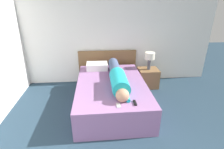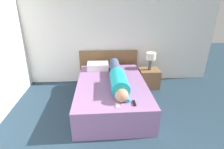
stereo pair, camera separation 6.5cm
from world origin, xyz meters
TOP-DOWN VIEW (x-y plane):
  - wall_back at (0.00, 3.93)m, footprint 5.42×0.06m
  - bed at (-0.04, 2.68)m, footprint 1.39×2.05m
  - headboard at (-0.04, 3.86)m, footprint 1.51×0.04m
  - nightstand at (0.96, 3.45)m, footprint 0.49×0.41m
  - table_lamp at (0.96, 3.45)m, footprint 0.24×0.24m
  - person_lying at (0.08, 2.63)m, footprint 0.31×1.73m
  - pillow_near_headboard at (-0.32, 3.46)m, footprint 0.50×0.33m
  - tv_remote at (0.28, 1.89)m, footprint 0.04×0.15m
  - cell_phone at (0.00, 1.84)m, footprint 0.06×0.13m

SIDE VIEW (x-z plane):
  - nightstand at x=0.96m, z-range 0.00..0.47m
  - bed at x=-0.04m, z-range 0.00..0.52m
  - headboard at x=-0.04m, z-range 0.00..0.86m
  - cell_phone at x=0.00m, z-range 0.52..0.53m
  - tv_remote at x=0.28m, z-range 0.52..0.54m
  - pillow_near_headboard at x=-0.32m, z-range 0.52..0.68m
  - person_lying at x=0.08m, z-range 0.50..0.81m
  - table_lamp at x=0.96m, z-range 0.57..1.00m
  - wall_back at x=0.00m, z-range 0.00..2.60m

